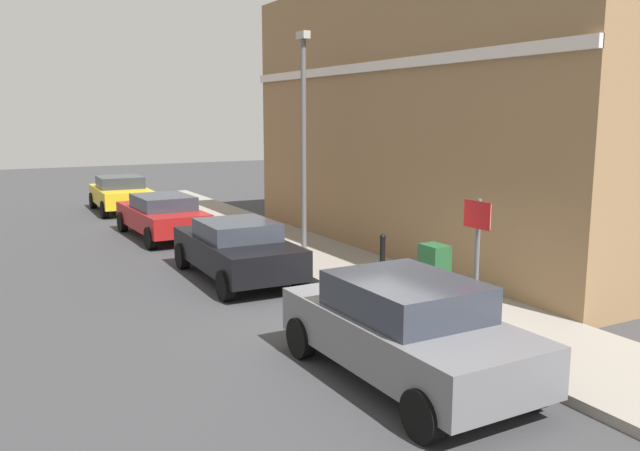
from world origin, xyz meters
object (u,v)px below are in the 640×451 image
object	(u,v)px
car_black	(237,248)
utility_cabinet	(434,276)
car_yellow	(121,193)
lamppost	(304,132)
street_sign	(477,248)
car_grey	(406,328)
car_red	(162,215)
bollard_near_cabinet	(382,256)

from	to	relation	value
car_black	utility_cabinet	size ratio (longest dim) A/B	3.74
car_yellow	lamppost	xyz separation A→B (m)	(2.68, -10.34, 2.58)
car_yellow	utility_cabinet	xyz separation A→B (m)	(2.52, -16.12, -0.04)
car_black	car_yellow	xyz separation A→B (m)	(-0.07, 12.02, -0.00)
car_black	utility_cabinet	world-z (taller)	car_black
car_black	street_sign	distance (m)	6.35
car_yellow	street_sign	xyz separation A→B (m)	(1.80, -18.06, 0.94)
car_grey	car_yellow	xyz separation A→B (m)	(-0.03, 18.61, -0.06)
car_black	street_sign	world-z (taller)	street_sign
utility_cabinet	street_sign	size ratio (longest dim) A/B	0.50
car_red	car_grey	bearing A→B (deg)	179.01
bollard_near_cabinet	street_sign	bearing A→B (deg)	-102.02
car_yellow	car_grey	bearing A→B (deg)	-178.23
car_yellow	lamppost	bearing A→B (deg)	-163.78
utility_cabinet	street_sign	world-z (taller)	street_sign
utility_cabinet	lamppost	bearing A→B (deg)	88.41
car_black	lamppost	size ratio (longest dim) A/B	0.75
car_grey	street_sign	xyz separation A→B (m)	(1.77, 0.54, 0.88)
car_red	utility_cabinet	distance (m)	10.31
car_black	car_yellow	bearing A→B (deg)	1.49
car_black	bollard_near_cabinet	size ratio (longest dim) A/B	4.14
utility_cabinet	car_grey	bearing A→B (deg)	-135.00
bollard_near_cabinet	utility_cabinet	bearing A→B (deg)	-93.00
utility_cabinet	car_red	bearing A→B (deg)	104.45
car_red	utility_cabinet	world-z (taller)	car_red
car_black	car_yellow	world-z (taller)	car_yellow
car_yellow	lamppost	distance (m)	10.99
car_black	street_sign	size ratio (longest dim) A/B	1.87
utility_cabinet	bollard_near_cabinet	xyz separation A→B (m)	(0.10, 1.91, 0.02)
street_sign	car_black	bearing A→B (deg)	105.97
car_red	lamppost	size ratio (longest dim) A/B	0.77
car_grey	utility_cabinet	size ratio (longest dim) A/B	3.62
car_red	bollard_near_cabinet	bearing A→B (deg)	-163.04
car_yellow	bollard_near_cabinet	xyz separation A→B (m)	(2.62, -14.21, -0.02)
utility_cabinet	street_sign	bearing A→B (deg)	-110.33
car_grey	lamppost	distance (m)	9.04
car_yellow	utility_cabinet	bearing A→B (deg)	-169.44
car_black	utility_cabinet	bearing A→B (deg)	-147.99
car_red	car_yellow	bearing A→B (deg)	-1.82
car_grey	car_black	world-z (taller)	car_grey
car_red	bollard_near_cabinet	size ratio (longest dim) A/B	4.22
car_black	bollard_near_cabinet	bearing A→B (deg)	-129.48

